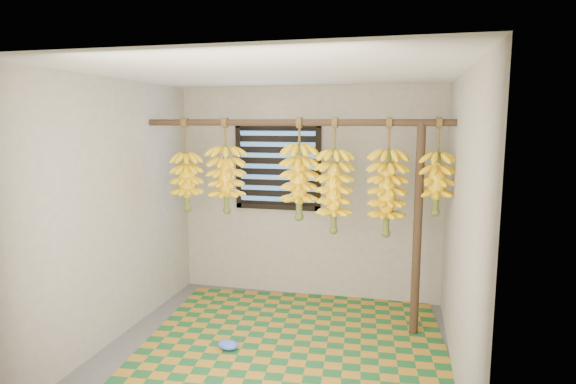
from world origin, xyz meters
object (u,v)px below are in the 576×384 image
(support_post, at_px, (417,232))
(banana_bunch_b, at_px, (226,180))
(plastic_bag, at_px, (228,345))
(banana_bunch_f, at_px, (437,183))
(banana_bunch_e, at_px, (387,193))
(banana_bunch_d, at_px, (334,191))
(banana_bunch_a, at_px, (187,181))
(banana_bunch_c, at_px, (299,182))
(woven_mat, at_px, (297,335))

(support_post, relative_size, banana_bunch_b, 2.09)
(plastic_bag, distance_m, banana_bunch_f, 2.37)
(banana_bunch_b, xyz_separation_m, banana_bunch_e, (1.59, 0.00, -0.08))
(support_post, bearing_deg, banana_bunch_b, 180.00)
(banana_bunch_d, relative_size, banana_bunch_e, 1.00)
(banana_bunch_e, relative_size, banana_bunch_f, 1.25)
(banana_bunch_a, bearing_deg, banana_bunch_b, 0.00)
(banana_bunch_c, bearing_deg, banana_bunch_b, -180.00)
(banana_bunch_c, bearing_deg, banana_bunch_d, -0.00)
(banana_bunch_a, bearing_deg, banana_bunch_e, 0.00)
(banana_bunch_e, distance_m, banana_bunch_f, 0.45)
(banana_bunch_b, bearing_deg, banana_bunch_c, 0.00)
(plastic_bag, distance_m, banana_bunch_c, 1.64)
(woven_mat, xyz_separation_m, banana_bunch_e, (0.79, 0.31, 1.35))
(banana_bunch_b, xyz_separation_m, banana_bunch_d, (1.09, 0.00, -0.08))
(plastic_bag, distance_m, banana_bunch_d, 1.71)
(banana_bunch_b, relative_size, banana_bunch_e, 0.87)
(banana_bunch_a, xyz_separation_m, banana_bunch_e, (2.02, 0.00, -0.05))
(plastic_bag, distance_m, banana_bunch_e, 2.00)
(plastic_bag, bearing_deg, support_post, 24.85)
(banana_bunch_d, distance_m, banana_bunch_f, 0.94)
(banana_bunch_d, height_order, banana_bunch_f, same)
(plastic_bag, relative_size, banana_bunch_a, 0.20)
(banana_bunch_b, bearing_deg, plastic_bag, -69.67)
(banana_bunch_e, bearing_deg, banana_bunch_b, 180.00)
(plastic_bag, relative_size, banana_bunch_c, 0.20)
(plastic_bag, bearing_deg, banana_bunch_b, 110.33)
(banana_bunch_b, distance_m, banana_bunch_f, 2.03)
(woven_mat, bearing_deg, support_post, 15.86)
(plastic_bag, bearing_deg, banana_bunch_d, 42.19)
(support_post, height_order, banana_bunch_d, banana_bunch_d)
(support_post, relative_size, banana_bunch_a, 2.10)
(plastic_bag, bearing_deg, banana_bunch_c, 57.26)
(banana_bunch_d, height_order, banana_bunch_e, same)
(banana_bunch_a, xyz_separation_m, banana_bunch_f, (2.46, 0.00, 0.06))
(banana_bunch_f, bearing_deg, banana_bunch_a, -180.00)
(banana_bunch_d, relative_size, banana_bunch_f, 1.25)
(support_post, bearing_deg, banana_bunch_f, 0.00)
(banana_bunch_d, bearing_deg, banana_bunch_e, 0.00)
(banana_bunch_f, bearing_deg, banana_bunch_c, 180.00)
(support_post, xyz_separation_m, banana_bunch_d, (-0.78, 0.00, 0.35))
(banana_bunch_e, bearing_deg, banana_bunch_a, -180.00)
(support_post, height_order, banana_bunch_e, banana_bunch_e)
(banana_bunch_b, distance_m, banana_bunch_e, 1.59)
(banana_bunch_d, bearing_deg, banana_bunch_f, 0.00)
(banana_bunch_b, bearing_deg, banana_bunch_a, -180.00)
(support_post, relative_size, banana_bunch_e, 1.81)
(banana_bunch_b, xyz_separation_m, banana_bunch_c, (0.75, 0.00, 0.00))
(plastic_bag, xyz_separation_m, banana_bunch_f, (1.75, 0.74, 1.41))
(plastic_bag, bearing_deg, banana_bunch_e, 29.39)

